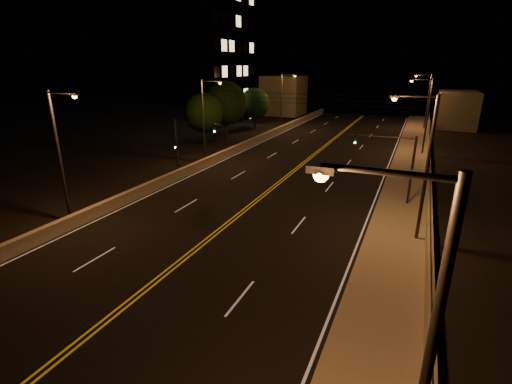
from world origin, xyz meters
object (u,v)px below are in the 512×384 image
at_px(streetlight_1, 423,161).
at_px(streetlight_6, 283,97).
at_px(streetlight_0, 411,360).
at_px(tree_2, 255,104).
at_px(traffic_signal_right, 397,161).
at_px(tree_1, 225,103).
at_px(streetlight_4, 61,149).
at_px(streetlight_2, 425,112).
at_px(traffic_signal_left, 186,141).
at_px(tree_0, 204,113).
at_px(streetlight_3, 426,98).
at_px(streetlight_5, 205,116).
at_px(building_tower, 170,36).

height_order(streetlight_1, streetlight_6, same).
relative_size(streetlight_0, tree_2, 1.32).
bearing_deg(streetlight_0, traffic_signal_right, 94.05).
distance_m(streetlight_6, tree_1, 12.72).
bearing_deg(streetlight_6, streetlight_1, -59.32).
bearing_deg(streetlight_4, traffic_signal_right, 31.64).
bearing_deg(streetlight_2, streetlight_1, -90.00).
height_order(traffic_signal_left, tree_0, tree_0).
distance_m(streetlight_3, tree_0, 36.17).
bearing_deg(streetlight_5, streetlight_3, 56.48).
distance_m(streetlight_4, tree_2, 40.06).
bearing_deg(streetlight_1, tree_0, 143.88).
distance_m(streetlight_2, traffic_signal_right, 18.71).
bearing_deg(building_tower, traffic_signal_right, -33.88).
bearing_deg(streetlight_4, tree_1, 98.00).
bearing_deg(streetlight_0, streetlight_3, 90.00).
xyz_separation_m(streetlight_5, tree_0, (-4.67, 7.31, -0.78)).
relative_size(streetlight_6, tree_0, 1.28).
distance_m(traffic_signal_left, tree_1, 18.89).
xyz_separation_m(streetlight_0, streetlight_2, (0.00, 41.04, 0.00)).
distance_m(streetlight_6, tree_0, 17.72).
relative_size(streetlight_6, building_tower, 0.29).
bearing_deg(streetlight_4, streetlight_2, 55.17).
distance_m(streetlight_0, streetlight_4, 23.75).
relative_size(streetlight_3, traffic_signal_right, 1.62).
bearing_deg(streetlight_0, streetlight_5, 127.33).
bearing_deg(streetlight_2, streetlight_3, 90.00).
relative_size(streetlight_0, streetlight_3, 1.00).
bearing_deg(streetlight_6, streetlight_2, -28.10).
bearing_deg(streetlight_1, streetlight_5, 151.30).
relative_size(streetlight_2, tree_0, 1.28).
bearing_deg(traffic_signal_right, streetlight_4, -148.36).
xyz_separation_m(streetlight_2, tree_1, (-25.67, -0.55, 0.02)).
bearing_deg(tree_1, streetlight_0, -57.62).
relative_size(streetlight_1, tree_2, 1.32).
height_order(streetlight_1, streetlight_4, same).
relative_size(streetlight_0, streetlight_4, 1.00).
height_order(streetlight_1, building_tower, building_tower).
xyz_separation_m(streetlight_6, tree_0, (-4.67, -17.07, -0.78)).
relative_size(streetlight_4, building_tower, 0.29).
relative_size(building_tower, tree_1, 3.75).
distance_m(streetlight_1, traffic_signal_left, 21.20).
height_order(streetlight_4, streetlight_6, same).
distance_m(streetlight_5, traffic_signal_left, 5.97).
xyz_separation_m(streetlight_2, tree_0, (-26.10, -5.63, -0.78)).
bearing_deg(streetlight_0, streetlight_4, 154.44).
xyz_separation_m(streetlight_4, tree_0, (-4.67, 25.16, -0.78)).
bearing_deg(streetlight_3, streetlight_2, -90.00).
distance_m(streetlight_2, tree_1, 25.68).
xyz_separation_m(streetlight_5, streetlight_6, (0.00, 24.38, 0.00)).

